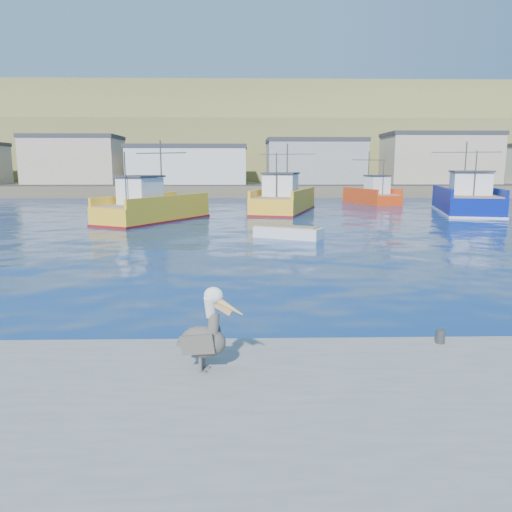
{
  "coord_description": "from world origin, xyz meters",
  "views": [
    {
      "loc": [
        -1.23,
        -13.61,
        4.26
      ],
      "look_at": [
        -0.85,
        2.65,
        1.36
      ],
      "focal_mm": 35.0,
      "sensor_mm": 36.0,
      "label": 1
    }
  ],
  "objects": [
    {
      "name": "boat_orange",
      "position": [
        13.99,
        45.59,
        1.05
      ],
      "size": [
        5.33,
        9.17,
        6.12
      ],
      "color": "red",
      "rests_on": "ground"
    },
    {
      "name": "far_shore",
      "position": [
        0.0,
        109.2,
        8.98
      ],
      "size": [
        200.0,
        81.0,
        24.0
      ],
      "color": "brown",
      "rests_on": "ground"
    },
    {
      "name": "ground",
      "position": [
        0.0,
        0.0,
        0.0
      ],
      "size": [
        260.0,
        260.0,
        0.0
      ],
      "primitive_type": "plane",
      "color": "#071C57",
      "rests_on": "ground"
    },
    {
      "name": "trawler_yellow_b",
      "position": [
        2.56,
        34.48,
        1.07
      ],
      "size": [
        7.37,
        12.6,
        6.59
      ],
      "color": "yellow",
      "rests_on": "ground"
    },
    {
      "name": "skiff_extra",
      "position": [
        -7.48,
        29.59,
        0.32
      ],
      "size": [
        4.77,
        2.26,
        1.0
      ],
      "color": "silver",
      "rests_on": "ground"
    },
    {
      "name": "trawler_yellow_a",
      "position": [
        -8.58,
        26.17,
        1.02
      ],
      "size": [
        8.33,
        11.25,
        6.46
      ],
      "color": "yellow",
      "rests_on": "ground"
    },
    {
      "name": "pelican",
      "position": [
        -1.97,
        -4.74,
        1.19
      ],
      "size": [
        1.3,
        0.71,
        1.61
      ],
      "color": "#595451",
      "rests_on": "dock"
    },
    {
      "name": "trawler_blue",
      "position": [
        19.84,
        33.48,
        1.15
      ],
      "size": [
        7.79,
        14.03,
        6.77
      ],
      "color": "#041687",
      "rests_on": "ground"
    },
    {
      "name": "skiff_mid",
      "position": [
        1.44,
        16.49,
        0.29
      ],
      "size": [
        4.31,
        3.19,
        0.89
      ],
      "color": "silver",
      "rests_on": "ground"
    },
    {
      "name": "dock_bollards",
      "position": [
        0.6,
        -3.4,
        0.65
      ],
      "size": [
        36.2,
        0.2,
        0.3
      ],
      "color": "#4C4C4C",
      "rests_on": "dock"
    },
    {
      "name": "skiff_far",
      "position": [
        22.0,
        41.26,
        0.27
      ],
      "size": [
        2.86,
        4.11,
        0.85
      ],
      "color": "silver",
      "rests_on": "ground"
    }
  ]
}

